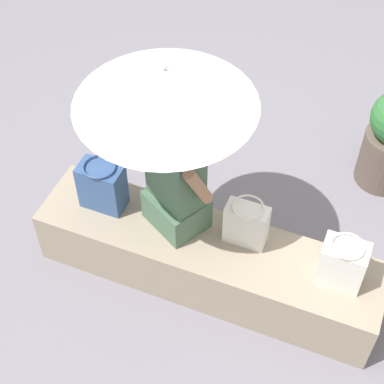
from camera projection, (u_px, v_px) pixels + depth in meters
The scene contains 7 objects.
ground_plane at pixel (206, 278), 3.97m from camera, with size 14.00×14.00×0.00m, color slate.
stone_bench at pixel (207, 260), 3.82m from camera, with size 2.13×0.49×0.41m, color gray.
person_seated at pixel (176, 177), 3.48m from camera, with size 0.51×0.41×0.90m.
parasol at pixel (165, 87), 3.01m from camera, with size 0.95×0.95×1.16m.
handbag_black at pixel (102, 186), 3.74m from camera, with size 0.27×0.20×0.34m.
tote_bag_canvas at pixel (246, 224), 3.56m from camera, with size 0.25×0.19×0.31m.
shoulder_bag_spare at pixel (342, 263), 3.38m from camera, with size 0.25×0.19×0.31m.
Camera 1 is at (0.75, -2.09, 3.34)m, focal length 57.56 mm.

